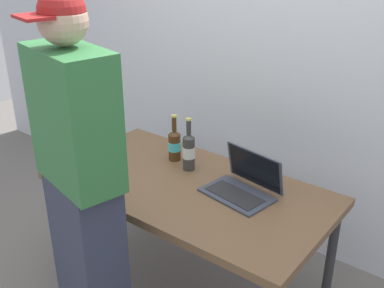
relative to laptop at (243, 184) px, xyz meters
name	(u,v)px	position (x,y,z in m)	size (l,w,h in m)	color
ground_plane	(188,287)	(-0.28, -0.11, -0.76)	(8.00, 8.00, 0.00)	slate
desk	(188,194)	(-0.28, -0.11, -0.11)	(1.55, 0.82, 0.71)	brown
laptop	(243,184)	(0.00, 0.00, 0.00)	(0.40, 0.33, 0.22)	#383D4C
beer_bottle_brown	(189,151)	(-0.39, 0.04, 0.07)	(0.07, 0.07, 0.32)	#333333
beer_bottle_amber	(174,144)	(-0.54, 0.08, 0.05)	(0.08, 0.08, 0.29)	#472B14
person_figure	(83,197)	(-0.37, -0.74, 0.14)	(0.47, 0.33, 1.79)	#2D3347
back_wall	(271,49)	(-0.28, 0.74, 0.54)	(6.00, 0.10, 2.60)	silver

